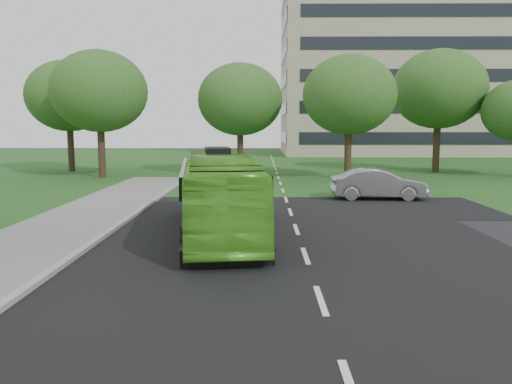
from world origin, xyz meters
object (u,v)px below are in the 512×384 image
Objects in this scene: tree_park_f at (68,96)px; tree_park_a at (99,91)px; bus at (219,194)px; tree_park_c at (349,95)px; sedan at (378,184)px; office_building at (420,68)px; tree_park_d at (439,89)px; tree_park_b at (240,100)px.

tree_park_a is at bearing -50.63° from tree_park_f.
bus is at bearing -59.35° from tree_park_f.
tree_park_c is 1.81× the size of sedan.
office_building is at bearing -17.24° from sedan.
tree_park_c is 10.82m from tree_park_d.
tree_park_d is 2.06× the size of sedan.
tree_park_c is at bearing -15.21° from tree_park_f.
tree_park_b is 1.79× the size of sedan.
tree_park_b is (10.81, 2.84, -0.47)m from tree_park_a.
office_building reaches higher than sedan.
tree_park_c is at bearing -2.81° from tree_park_a.
tree_park_c is at bearing -114.37° from office_building.
office_building is 50.89m from tree_park_f.
tree_park_f reaches higher than tree_park_b.
tree_park_b is 15.56m from tree_park_f.
office_building is 4.28× the size of tree_park_c.
tree_park_a reaches higher than tree_park_b.
office_building is 51.80m from sedan.
tree_park_f is (-15.33, 2.67, 0.45)m from tree_park_b.
tree_park_c is 12.08m from sedan.
tree_park_d reaches higher than tree_park_b.
tree_park_d is at bearing 7.72° from tree_park_b.
tree_park_a is 1.07× the size of tree_park_b.
tree_park_c reaches higher than tree_park_b.
tree_park_d is at bearing -104.27° from office_building.
office_building is 4.06× the size of tree_park_a.
office_building reaches higher than tree_park_a.
tree_park_d reaches higher than tree_park_f.
tree_park_b is at bearing -9.87° from tree_park_f.
bus is at bearing -113.80° from office_building.
tree_park_f reaches higher than tree_park_c.
sedan is at bearing -109.50° from office_building.
tree_park_b is at bearing -127.20° from office_building.
tree_park_a is 23.09m from sedan.
tree_park_a is 1.01× the size of tree_park_f.
tree_park_b is (-25.09, -33.05, -6.27)m from office_building.
tree_park_b reaches higher than bus.
tree_park_d is at bearing 34.61° from tree_park_c.
tree_park_d is at bearing -0.57° from tree_park_f.
tree_park_b is at bearing 155.76° from tree_park_c.
tree_park_f is (-23.73, 6.45, 0.32)m from tree_park_c.
tree_park_b is at bearing 82.72° from bus.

